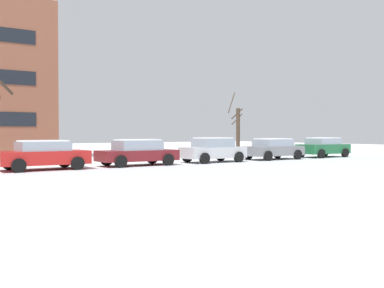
# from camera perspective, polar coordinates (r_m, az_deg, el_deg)

# --- Properties ---
(parked_car_red) EXTENTS (4.17, 2.11, 1.42)m
(parked_car_red) POSITION_cam_1_polar(r_m,az_deg,el_deg) (22.84, -18.17, -1.28)
(parked_car_red) COLOR red
(parked_car_red) RESTS_ON ground
(parked_car_maroon) EXTENTS (4.33, 2.01, 1.43)m
(parked_car_maroon) POSITION_cam_1_polar(r_m,az_deg,el_deg) (24.69, -6.86, -1.03)
(parked_car_maroon) COLOR maroon
(parked_car_maroon) RESTS_ON ground
(parked_car_silver) EXTENTS (3.91, 2.00, 1.49)m
(parked_car_silver) POSITION_cam_1_polar(r_m,az_deg,el_deg) (27.30, 2.65, -0.73)
(parked_car_silver) COLOR silver
(parked_car_silver) RESTS_ON ground
(parked_car_gray) EXTENTS (4.17, 2.09, 1.41)m
(parked_car_gray) POSITION_cam_1_polar(r_m,az_deg,el_deg) (30.64, 10.12, -0.58)
(parked_car_gray) COLOR slate
(parked_car_gray) RESTS_ON ground
(parked_car_green) EXTENTS (4.01, 2.05, 1.43)m
(parked_car_green) POSITION_cam_1_polar(r_m,az_deg,el_deg) (34.36, 16.13, -0.37)
(parked_car_green) COLOR #1E6038
(parked_car_green) RESTS_ON ground
(tree_far_right) EXTENTS (1.35, 0.90, 4.81)m
(tree_far_right) POSITION_cam_1_polar(r_m,az_deg,el_deg) (33.59, 5.76, 1.65)
(tree_far_right) COLOR #423326
(tree_far_right) RESTS_ON ground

